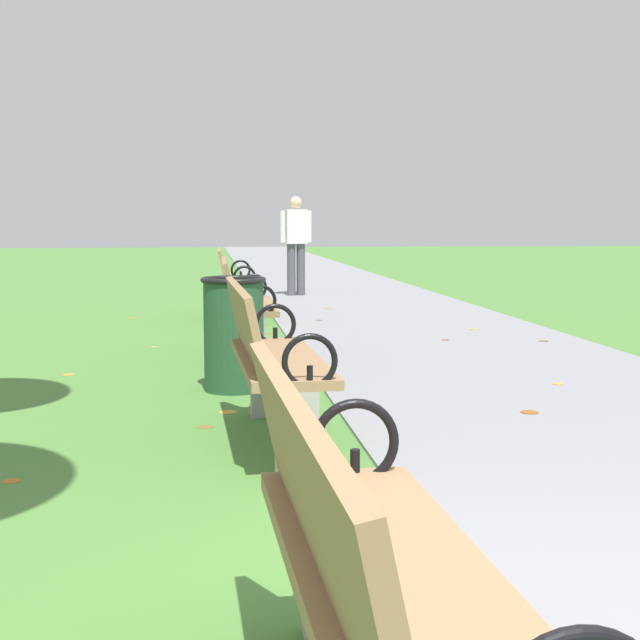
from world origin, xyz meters
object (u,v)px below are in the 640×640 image
Objects in this scene: park_bench_2 at (270,359)px; park_bench_4 at (234,282)px; park_bench_3 at (244,305)px; park_bench_1 at (372,578)px; pedestrian_walking at (296,240)px; trash_bin at (234,334)px.

park_bench_4 is at bearing 90.00° from park_bench_2.
park_bench_2 is 6.38m from park_bench_4.
park_bench_1 is at bearing -90.00° from park_bench_3.
pedestrian_walking is at bearing 83.39° from park_bench_2.
park_bench_4 is (-0.00, 3.14, 0.00)m from park_bench_3.
trash_bin is (-0.15, -4.73, -0.06)m from park_bench_4.
pedestrian_walking reaches higher than park_bench_4.
park_bench_2 is at bearing -90.00° from park_bench_4.
park_bench_3 is at bearing -99.85° from pedestrian_walking.
park_bench_1 is 1.00× the size of pedestrian_walking.
park_bench_1 and park_bench_2 have the same top height.
pedestrian_walking is (1.13, 3.39, 0.44)m from park_bench_4.
park_bench_4 is 3.60m from pedestrian_walking.
trash_bin is at bearing 91.78° from park_bench_1.
park_bench_3 is 1.60m from trash_bin.
park_bench_1 reaches higher than trash_bin.
park_bench_2 is 1.01× the size of park_bench_4.
park_bench_3 is at bearing 84.71° from trash_bin.
park_bench_1 is 4.74m from trash_bin.
park_bench_3 is 3.14m from park_bench_4.
park_bench_1 and park_bench_4 have the same top height.
pedestrian_walking is (1.13, 12.85, 0.44)m from park_bench_1.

